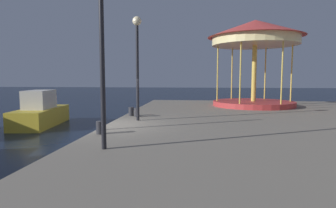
# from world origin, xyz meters

# --- Properties ---
(ground_plane) EXTENTS (120.00, 120.00, 0.00)m
(ground_plane) POSITION_xyz_m (0.00, 0.00, 0.00)
(ground_plane) COLOR black
(quay_dock) EXTENTS (14.37, 23.12, 0.80)m
(quay_dock) POSITION_xyz_m (7.18, 0.00, 0.40)
(quay_dock) COLOR gray
(quay_dock) RESTS_ON ground
(motorboat_yellow) EXTENTS (2.10, 4.33, 1.89)m
(motorboat_yellow) POSITION_xyz_m (-4.88, 3.90, 0.70)
(motorboat_yellow) COLOR gold
(motorboat_yellow) RESTS_ON ground
(carousel) EXTENTS (5.72, 5.72, 5.21)m
(carousel) POSITION_xyz_m (6.83, 7.65, 4.68)
(carousel) COLOR #B23333
(carousel) RESTS_ON quay_dock
(lamp_post_near_edge) EXTENTS (0.36, 0.36, 4.72)m
(lamp_post_near_edge) POSITION_xyz_m (1.10, -3.47, 3.99)
(lamp_post_near_edge) COLOR black
(lamp_post_near_edge) RESTS_ON quay_dock
(lamp_post_mid_promenade) EXTENTS (0.36, 0.36, 4.18)m
(lamp_post_mid_promenade) POSITION_xyz_m (0.97, 1.16, 3.67)
(lamp_post_mid_promenade) COLOR black
(lamp_post_mid_promenade) RESTS_ON quay_dock
(bollard_north) EXTENTS (0.24, 0.24, 0.40)m
(bollard_north) POSITION_xyz_m (0.69, 2.20, 1.00)
(bollard_north) COLOR #2D2D33
(bollard_north) RESTS_ON quay_dock
(bollard_south) EXTENTS (0.24, 0.24, 0.40)m
(bollard_south) POSITION_xyz_m (0.37, 2.49, 1.00)
(bollard_south) COLOR #2D2D33
(bollard_south) RESTS_ON quay_dock
(bollard_center) EXTENTS (0.24, 0.24, 0.40)m
(bollard_center) POSITION_xyz_m (0.36, -1.67, 1.00)
(bollard_center) COLOR #2D2D33
(bollard_center) RESTS_ON quay_dock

